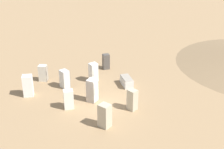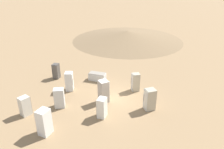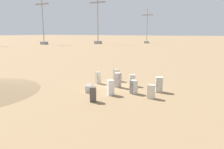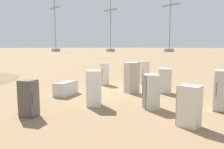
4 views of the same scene
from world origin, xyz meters
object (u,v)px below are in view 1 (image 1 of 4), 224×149
(discarded_fridge_1, at_px, (92,90))
(discarded_fridge_5, at_px, (43,73))
(discarded_fridge_3, at_px, (65,79))
(discarded_fridge_4, at_px, (28,86))
(discarded_fridge_0, at_px, (127,81))
(discarded_fridge_6, at_px, (132,100))
(discarded_fridge_9, at_px, (106,62))
(discarded_fridge_7, at_px, (105,116))
(discarded_fridge_2, at_px, (93,72))
(discarded_fridge_8, at_px, (69,99))

(discarded_fridge_1, xyz_separation_m, discarded_fridge_5, (5.38, -2.67, -0.20))
(discarded_fridge_3, xyz_separation_m, discarded_fridge_4, (2.40, 2.10, 0.12))
(discarded_fridge_0, height_order, discarded_fridge_6, discarded_fridge_6)
(discarded_fridge_0, distance_m, discarded_fridge_9, 4.16)
(discarded_fridge_4, bearing_deg, discarded_fridge_3, 21.11)
(discarded_fridge_7, distance_m, discarded_fridge_9, 10.07)
(discarded_fridge_0, xyz_separation_m, discarded_fridge_1, (2.17, 3.37, 0.57))
(discarded_fridge_5, xyz_separation_m, discarded_fridge_9, (-4.91, -3.89, 0.01))
(discarded_fridge_2, height_order, discarded_fridge_7, discarded_fridge_2)
(discarded_fridge_1, relative_size, discarded_fridge_7, 1.10)
(discarded_fridge_8, bearing_deg, discarded_fridge_7, -55.48)
(discarded_fridge_1, xyz_separation_m, discarded_fridge_3, (3.00, -1.84, -0.15))
(discarded_fridge_2, relative_size, discarded_fridge_9, 1.14)
(discarded_fridge_2, height_order, discarded_fridge_6, discarded_fridge_2)
(discarded_fridge_1, bearing_deg, discarded_fridge_6, 93.71)
(discarded_fridge_1, bearing_deg, discarded_fridge_5, -103.18)
(discarded_fridge_4, relative_size, discarded_fridge_7, 1.06)
(discarded_fridge_2, bearing_deg, discarded_fridge_7, 64.82)
(discarded_fridge_6, relative_size, discarded_fridge_7, 0.95)
(discarded_fridge_0, xyz_separation_m, discarded_fridge_7, (0.36, 6.61, 0.48))
(discarded_fridge_4, bearing_deg, discarded_fridge_5, 69.74)
(discarded_fridge_4, relative_size, discarded_fridge_5, 1.22)
(discarded_fridge_1, distance_m, discarded_fridge_8, 2.07)
(discarded_fridge_6, xyz_separation_m, discarded_fridge_9, (3.77, -7.11, -0.07))
(discarded_fridge_0, height_order, discarded_fridge_7, discarded_fridge_7)
(discarded_fridge_0, distance_m, discarded_fridge_4, 8.41)
(discarded_fridge_0, distance_m, discarded_fridge_6, 4.10)
(discarded_fridge_4, relative_size, discarded_fridge_8, 1.19)
(discarded_fridge_0, relative_size, discarded_fridge_3, 1.13)
(discarded_fridge_8, relative_size, discarded_fridge_9, 1.01)
(discarded_fridge_0, height_order, discarded_fridge_4, discarded_fridge_4)
(discarded_fridge_3, height_order, discarded_fridge_9, discarded_fridge_3)
(discarded_fridge_0, bearing_deg, discarded_fridge_7, -121.22)
(discarded_fridge_1, xyz_separation_m, discarded_fridge_8, (1.47, 1.44, -0.18))
(discarded_fridge_1, bearing_deg, discarded_fridge_9, -162.68)
(discarded_fridge_2, xyz_separation_m, discarded_fridge_5, (4.48, 0.90, -0.12))
(discarded_fridge_2, height_order, discarded_fridge_5, discarded_fridge_2)
(discarded_fridge_5, bearing_deg, discarded_fridge_4, -6.77)
(discarded_fridge_6, bearing_deg, discarded_fridge_1, 113.57)
(discarded_fridge_2, bearing_deg, discarded_fridge_0, 129.25)
(discarded_fridge_2, distance_m, discarded_fridge_7, 7.34)
(discarded_fridge_4, relative_size, discarded_fridge_6, 1.11)
(discarded_fridge_2, distance_m, discarded_fridge_6, 5.89)
(discarded_fridge_3, bearing_deg, discarded_fridge_9, 98.89)
(discarded_fridge_3, distance_m, discarded_fridge_9, 5.35)
(discarded_fridge_1, xyz_separation_m, discarded_fridge_4, (5.39, 0.26, -0.04))
(discarded_fridge_4, bearing_deg, discarded_fridge_6, -22.02)
(discarded_fridge_2, height_order, discarded_fridge_8, discarded_fridge_2)
(discarded_fridge_0, relative_size, discarded_fridge_2, 1.04)
(discarded_fridge_2, xyz_separation_m, discarded_fridge_9, (-0.43, -2.99, -0.11))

